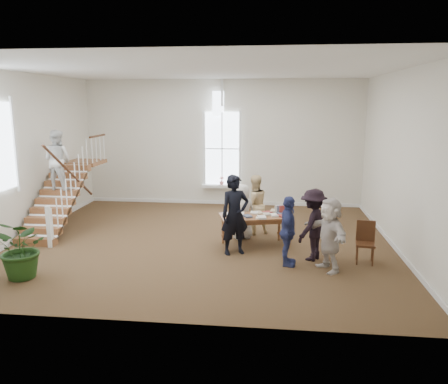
# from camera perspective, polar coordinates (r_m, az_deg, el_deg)

# --- Properties ---
(ground) EXTENTS (10.00, 10.00, 0.00)m
(ground) POSITION_cam_1_polar(r_m,az_deg,el_deg) (11.91, -2.70, -6.42)
(ground) COLOR #422B1A
(ground) RESTS_ON ground
(room_shell) EXTENTS (10.49, 10.00, 10.00)m
(room_shell) POSITION_cam_1_polar(r_m,az_deg,el_deg) (16.02, -0.27, -0.22)
(room_shell) COLOR silver
(room_shell) RESTS_ON ground
(staircase) EXTENTS (1.10, 4.10, 2.92)m
(staircase) POSITION_cam_1_polar(r_m,az_deg,el_deg) (13.58, -20.68, 2.11)
(staircase) COLOR brown
(staircase) RESTS_ON ground
(library_table) EXTENTS (1.91, 1.30, 0.87)m
(library_table) POSITION_cam_1_polar(r_m,az_deg,el_deg) (11.35, 4.08, -3.48)
(library_table) COLOR brown
(library_table) RESTS_ON ground
(police_officer) EXTENTS (0.86, 0.75, 1.98)m
(police_officer) POSITION_cam_1_polar(r_m,az_deg,el_deg) (10.68, 1.44, -3.00)
(police_officer) COLOR black
(police_officer) RESTS_ON ground
(elderly_woman) EXTENTS (0.89, 0.79, 1.53)m
(elderly_woman) POSITION_cam_1_polar(r_m,az_deg,el_deg) (11.94, 2.42, -2.57)
(elderly_woman) COLOR beige
(elderly_woman) RESTS_ON ground
(person_yellow) EXTENTS (1.02, 0.93, 1.70)m
(person_yellow) POSITION_cam_1_polar(r_m,az_deg,el_deg) (12.39, 3.97, -1.65)
(person_yellow) COLOR beige
(person_yellow) RESTS_ON ground
(woman_cluster_a) EXTENTS (0.48, 0.98, 1.62)m
(woman_cluster_a) POSITION_cam_1_polar(r_m,az_deg,el_deg) (10.07, 8.35, -5.09)
(woman_cluster_a) COLOR navy
(woman_cluster_a) RESTS_ON ground
(woman_cluster_b) EXTENTS (1.14, 1.28, 1.72)m
(woman_cluster_b) POSITION_cam_1_polar(r_m,az_deg,el_deg) (10.53, 11.55, -4.20)
(woman_cluster_b) COLOR black
(woman_cluster_b) RESTS_ON ground
(woman_cluster_c) EXTENTS (1.08, 1.61, 1.66)m
(woman_cluster_c) POSITION_cam_1_polar(r_m,az_deg,el_deg) (9.95, 13.60, -5.39)
(woman_cluster_c) COLOR beige
(woman_cluster_c) RESTS_ON ground
(floor_plant) EXTENTS (1.40, 1.28, 1.32)m
(floor_plant) POSITION_cam_1_polar(r_m,az_deg,el_deg) (10.22, -24.81, -6.71)
(floor_plant) COLOR #1A3912
(floor_plant) RESTS_ON ground
(side_chair) EXTENTS (0.49, 0.49, 0.98)m
(side_chair) POSITION_cam_1_polar(r_m,az_deg,el_deg) (10.77, 17.99, -5.91)
(side_chair) COLOR #33170E
(side_chair) RESTS_ON ground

